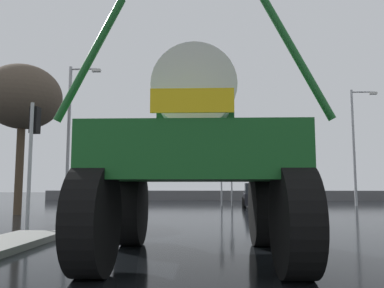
% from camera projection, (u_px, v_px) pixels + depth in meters
% --- Properties ---
extents(ground_plane, '(120.00, 120.00, 0.00)m').
position_uv_depth(ground_plane, '(214.00, 217.00, 16.86)').
color(ground_plane, black).
extents(oversize_sprayer, '(4.26, 4.92, 4.30)m').
position_uv_depth(oversize_sprayer, '(196.00, 160.00, 7.42)').
color(oversize_sprayer, black).
rests_on(oversize_sprayer, ground).
extents(sedan_ahead, '(2.05, 4.18, 1.52)m').
position_uv_depth(sedan_ahead, '(257.00, 196.00, 24.63)').
color(sedan_ahead, black).
rests_on(sedan_ahead, ground).
extents(traffic_signal_near_left, '(0.24, 0.54, 3.94)m').
position_uv_depth(traffic_signal_near_left, '(33.00, 137.00, 12.02)').
color(traffic_signal_near_left, '#A8AAAF').
rests_on(traffic_signal_near_left, ground).
extents(traffic_signal_far_left, '(0.24, 0.55, 3.20)m').
position_uv_depth(traffic_signal_far_left, '(231.00, 171.00, 26.08)').
color(traffic_signal_far_left, '#A8AAAF').
rests_on(traffic_signal_far_left, ground).
extents(traffic_signal_far_right, '(0.24, 0.55, 3.93)m').
position_uv_depth(traffic_signal_far_right, '(221.00, 163.00, 26.16)').
color(traffic_signal_far_right, '#A8AAAF').
rests_on(traffic_signal_far_right, ground).
extents(streetlight_far_left, '(1.87, 0.24, 8.27)m').
position_uv_depth(streetlight_far_left, '(71.00, 129.00, 22.03)').
color(streetlight_far_left, '#A8AAAF').
rests_on(streetlight_far_left, ground).
extents(streetlight_far_right, '(1.81, 0.24, 7.95)m').
position_uv_depth(streetlight_far_right, '(355.00, 141.00, 26.20)').
color(streetlight_far_right, '#A8AAAF').
rests_on(streetlight_far_right, ground).
extents(bare_tree_left, '(3.71, 3.71, 7.26)m').
position_uv_depth(bare_tree_left, '(23.00, 98.00, 18.78)').
color(bare_tree_left, '#473828').
rests_on(bare_tree_left, ground).
extents(roadside_barrier, '(31.65, 0.24, 0.90)m').
position_uv_depth(roadside_barrier, '(213.00, 196.00, 35.45)').
color(roadside_barrier, '#59595B').
rests_on(roadside_barrier, ground).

